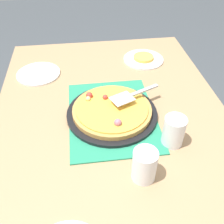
{
  "coord_description": "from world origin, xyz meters",
  "views": [
    {
      "loc": [
        -0.82,
        0.11,
        1.49
      ],
      "look_at": [
        0.0,
        0.0,
        0.77
      ],
      "focal_mm": 41.8,
      "sensor_mm": 36.0,
      "label": 1
    }
  ],
  "objects_px": {
    "pizza_server": "(132,95)",
    "served_slice_right": "(144,57)",
    "plate_far_right": "(143,59)",
    "pizza_pan": "(112,113)",
    "cup_far": "(174,131)",
    "cup_near": "(144,165)",
    "pizza": "(112,110)",
    "plate_side": "(38,74)"
  },
  "relations": [
    {
      "from": "plate_side",
      "to": "cup_far",
      "type": "bearing_deg",
      "value": -135.43
    },
    {
      "from": "pizza_pan",
      "to": "pizza",
      "type": "xyz_separation_m",
      "value": [
        0.0,
        0.0,
        0.02
      ]
    },
    {
      "from": "pizza",
      "to": "served_slice_right",
      "type": "bearing_deg",
      "value": -28.37
    },
    {
      "from": "pizza",
      "to": "plate_far_right",
      "type": "distance_m",
      "value": 0.5
    },
    {
      "from": "plate_far_right",
      "to": "pizza_server",
      "type": "relative_size",
      "value": 0.97
    },
    {
      "from": "pizza_pan",
      "to": "served_slice_right",
      "type": "bearing_deg",
      "value": -28.24
    },
    {
      "from": "plate_far_right",
      "to": "cup_far",
      "type": "height_order",
      "value": "cup_far"
    },
    {
      "from": "cup_near",
      "to": "pizza_server",
      "type": "xyz_separation_m",
      "value": [
        0.36,
        -0.03,
        0.01
      ]
    },
    {
      "from": "pizza_pan",
      "to": "plate_side",
      "type": "bearing_deg",
      "value": 42.5
    },
    {
      "from": "served_slice_right",
      "to": "plate_side",
      "type": "bearing_deg",
      "value": 97.28
    },
    {
      "from": "plate_side",
      "to": "cup_near",
      "type": "height_order",
      "value": "cup_near"
    },
    {
      "from": "served_slice_right",
      "to": "pizza_server",
      "type": "relative_size",
      "value": 0.48
    },
    {
      "from": "pizza_pan",
      "to": "served_slice_right",
      "type": "relative_size",
      "value": 3.45
    },
    {
      "from": "plate_far_right",
      "to": "pizza_server",
      "type": "xyz_separation_m",
      "value": [
        -0.4,
        0.15,
        0.07
      ]
    },
    {
      "from": "cup_far",
      "to": "pizza_server",
      "type": "bearing_deg",
      "value": 27.32
    },
    {
      "from": "pizza_server",
      "to": "pizza",
      "type": "bearing_deg",
      "value": 113.6
    },
    {
      "from": "plate_far_right",
      "to": "served_slice_right",
      "type": "height_order",
      "value": "served_slice_right"
    },
    {
      "from": "plate_far_right",
      "to": "served_slice_right",
      "type": "relative_size",
      "value": 2.0
    },
    {
      "from": "cup_near",
      "to": "pizza_server",
      "type": "bearing_deg",
      "value": -4.23
    },
    {
      "from": "plate_far_right",
      "to": "pizza_server",
      "type": "bearing_deg",
      "value": 159.88
    },
    {
      "from": "plate_far_right",
      "to": "pizza_server",
      "type": "distance_m",
      "value": 0.43
    },
    {
      "from": "pizza",
      "to": "pizza_server",
      "type": "relative_size",
      "value": 1.45
    },
    {
      "from": "served_slice_right",
      "to": "cup_far",
      "type": "distance_m",
      "value": 0.62
    },
    {
      "from": "plate_side",
      "to": "pizza_server",
      "type": "bearing_deg",
      "value": -127.48
    },
    {
      "from": "pizza_pan",
      "to": "plate_side",
      "type": "distance_m",
      "value": 0.49
    },
    {
      "from": "pizza_pan",
      "to": "pizza",
      "type": "relative_size",
      "value": 1.15
    },
    {
      "from": "plate_far_right",
      "to": "cup_near",
      "type": "relative_size",
      "value": 1.83
    },
    {
      "from": "cup_near",
      "to": "pizza",
      "type": "bearing_deg",
      "value": 11.38
    },
    {
      "from": "served_slice_right",
      "to": "cup_near",
      "type": "bearing_deg",
      "value": 167.16
    },
    {
      "from": "cup_near",
      "to": "pizza_server",
      "type": "height_order",
      "value": "cup_near"
    },
    {
      "from": "cup_far",
      "to": "pizza_server",
      "type": "distance_m",
      "value": 0.25
    },
    {
      "from": "served_slice_right",
      "to": "cup_near",
      "type": "distance_m",
      "value": 0.77
    },
    {
      "from": "served_slice_right",
      "to": "cup_far",
      "type": "height_order",
      "value": "cup_far"
    },
    {
      "from": "pizza_server",
      "to": "served_slice_right",
      "type": "bearing_deg",
      "value": -20.12
    },
    {
      "from": "served_slice_right",
      "to": "cup_near",
      "type": "height_order",
      "value": "cup_near"
    },
    {
      "from": "cup_near",
      "to": "plate_side",
      "type": "bearing_deg",
      "value": 30.22
    },
    {
      "from": "plate_side",
      "to": "served_slice_right",
      "type": "relative_size",
      "value": 2.0
    },
    {
      "from": "pizza",
      "to": "plate_far_right",
      "type": "bearing_deg",
      "value": -28.37
    },
    {
      "from": "pizza_pan",
      "to": "cup_far",
      "type": "bearing_deg",
      "value": -131.68
    },
    {
      "from": "plate_far_right",
      "to": "cup_far",
      "type": "bearing_deg",
      "value": 177.09
    },
    {
      "from": "plate_side",
      "to": "pizza",
      "type": "bearing_deg",
      "value": -137.55
    },
    {
      "from": "plate_far_right",
      "to": "pizza_pan",
      "type": "bearing_deg",
      "value": 151.76
    }
  ]
}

